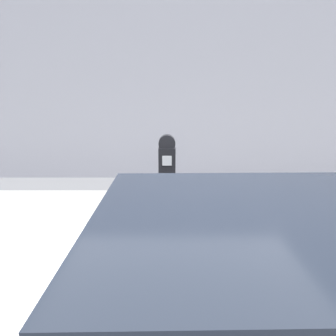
% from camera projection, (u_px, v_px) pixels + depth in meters
% --- Properties ---
extents(sidewalk, '(24.00, 2.80, 0.12)m').
position_uv_depth(sidewalk, '(178.00, 223.00, 4.27)').
color(sidewalk, '#ADAAA3').
rests_on(sidewalk, ground_plane).
extents(building_facade, '(24.00, 0.30, 5.24)m').
position_uv_depth(building_facade, '(175.00, 75.00, 6.48)').
color(building_facade, gray).
rests_on(building_facade, ground_plane).
extents(parking_meter, '(0.20, 0.15, 1.49)m').
position_uv_depth(parking_meter, '(168.00, 175.00, 3.11)').
color(parking_meter, '#2D2D30').
rests_on(parking_meter, sidewalk).
extents(parked_car_beside_meter, '(4.69, 1.80, 1.42)m').
position_uv_depth(parked_car_beside_meter, '(300.00, 319.00, 1.60)').
color(parked_car_beside_meter, black).
rests_on(parked_car_beside_meter, ground_plane).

